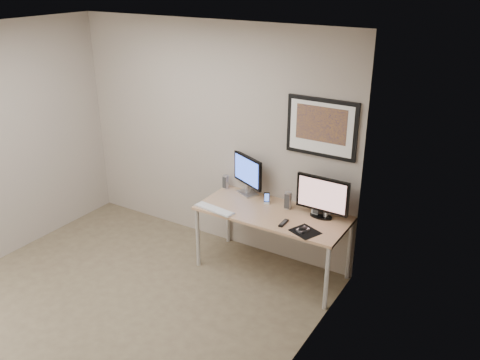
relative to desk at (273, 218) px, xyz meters
The scene contains 14 objects.
floor 1.81m from the desk, 126.53° to the right, with size 3.60×3.60×0.00m, color brown.
room 1.66m from the desk, 137.99° to the right, with size 3.60×3.60×3.60m.
desk is the anchor object (origin of this frame).
framed_art 1.07m from the desk, 43.46° to the left, with size 0.75×0.04×0.60m.
monitor_large 0.62m from the desk, 150.76° to the left, with size 0.46×0.24×0.45m.
monitor_tv 0.59m from the desk, 17.80° to the left, with size 0.56×0.13×0.44m.
speaker_left 0.82m from the desk, 160.62° to the left, with size 0.06×0.06×0.16m, color #B9B9BE.
speaker_right 0.25m from the desk, 59.94° to the left, with size 0.08×0.08×0.19m, color #B9B9BE.
phone_dock 0.25m from the desk, 135.76° to the left, with size 0.06×0.06×0.13m, color black.
keyboard 0.62m from the desk, 153.43° to the right, with size 0.47×0.13×0.02m, color silver.
mousepad 0.52m from the desk, 24.67° to the right, with size 0.25×0.23×0.00m, color black.
mouse 0.50m from the desk, 25.84° to the right, with size 0.07×0.12×0.04m, color black.
remote 0.29m from the desk, 39.36° to the right, with size 0.04×0.16×0.02m, color black.
fan_unit 0.54m from the desk, 24.56° to the left, with size 0.17×0.12×0.26m, color silver.
Camera 1 is at (3.19, -2.90, 3.12)m, focal length 38.00 mm.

